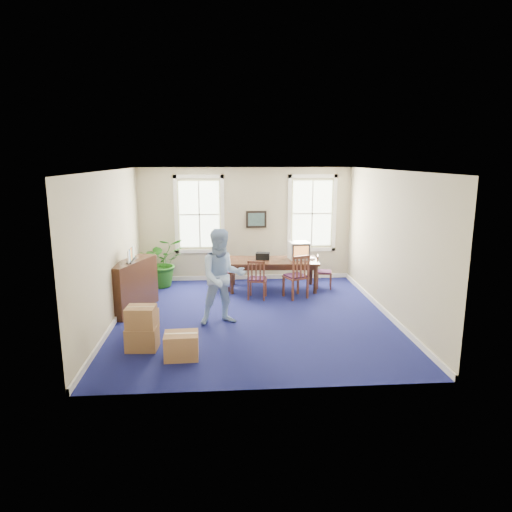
{
  "coord_description": "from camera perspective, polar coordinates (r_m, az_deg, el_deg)",
  "views": [
    {
      "loc": [
        -0.65,
        -9.59,
        3.45
      ],
      "look_at": [
        0.1,
        0.6,
        1.25
      ],
      "focal_mm": 32.0,
      "sensor_mm": 36.0,
      "label": 1
    }
  ],
  "objects": [
    {
      "name": "credenza",
      "position": [
        10.83,
        -15.27,
        -3.41
      ],
      "size": [
        0.99,
        1.65,
        1.25
      ],
      "primitive_type": "cube",
      "rotation": [
        0.0,
        0.0,
        -0.36
      ],
      "color": "#432516",
      "rests_on": "ground"
    },
    {
      "name": "crt_tv",
      "position": [
        12.22,
        5.37,
        0.69
      ],
      "size": [
        0.55,
        0.59,
        0.46
      ],
      "primitive_type": null,
      "rotation": [
        0.0,
        0.0,
        0.09
      ],
      "color": "#B7B7BC",
      "rests_on": "conference_table"
    },
    {
      "name": "potted_plant",
      "position": [
        12.67,
        -11.73,
        -0.75
      ],
      "size": [
        1.5,
        1.4,
        1.35
      ],
      "primitive_type": "imported",
      "rotation": [
        0.0,
        0.0,
        0.34
      ],
      "color": "#1C5713",
      "rests_on": "ground"
    },
    {
      "name": "wall_right",
      "position": [
        10.42,
        16.37,
        1.44
      ],
      "size": [
        0.0,
        6.5,
        6.5
      ],
      "primitive_type": "plane",
      "rotation": [
        1.57,
        0.0,
        -1.57
      ],
      "color": "#B7AD8B",
      "rests_on": "ground"
    },
    {
      "name": "equipment_bag",
      "position": [
        12.12,
        0.86,
        -0.01
      ],
      "size": [
        0.4,
        0.29,
        0.18
      ],
      "primitive_type": "cube",
      "rotation": [
        0.0,
        0.0,
        -0.16
      ],
      "color": "black",
      "rests_on": "conference_table"
    },
    {
      "name": "baseboard_right",
      "position": [
        10.79,
        15.73,
        -6.62
      ],
      "size": [
        0.04,
        6.5,
        0.12
      ],
      "primitive_type": "cube",
      "color": "white",
      "rests_on": "ground"
    },
    {
      "name": "man",
      "position": [
        9.56,
        -4.21,
        -2.63
      ],
      "size": [
        1.13,
        0.95,
        2.03
      ],
      "primitive_type": "imported",
      "rotation": [
        0.0,
        0.0,
        0.21
      ],
      "color": "#A4C6F3",
      "rests_on": "ground"
    },
    {
      "name": "conference_table",
      "position": [
        12.21,
        2.12,
        -2.31
      ],
      "size": [
        2.42,
        1.22,
        0.8
      ],
      "primitive_type": null,
      "rotation": [
        0.0,
        0.0,
        -0.06
      ],
      "color": "#432516",
      "rests_on": "ground"
    },
    {
      "name": "chair_end_left",
      "position": [
        12.12,
        -4.44,
        -2.04
      ],
      "size": [
        0.49,
        0.49,
        0.97
      ],
      "primitive_type": null,
      "rotation": [
        0.0,
        0.0,
        -1.43
      ],
      "color": "brown",
      "rests_on": "ground"
    },
    {
      "name": "ceiling",
      "position": [
        9.61,
        -0.34,
        10.67
      ],
      "size": [
        6.5,
        6.5,
        0.0
      ],
      "primitive_type": "plane",
      "rotation": [
        3.14,
        0.0,
        0.0
      ],
      "color": "white",
      "rests_on": "ground"
    },
    {
      "name": "brochure_rack",
      "position": [
        10.65,
        -15.38,
        0.62
      ],
      "size": [
        0.13,
        0.69,
        0.31
      ],
      "primitive_type": null,
      "rotation": [
        0.0,
        0.0,
        -0.01
      ],
      "color": "#99999E",
      "rests_on": "credenza"
    },
    {
      "name": "floor",
      "position": [
        10.21,
        -0.31,
        -7.6
      ],
      "size": [
        6.5,
        6.5,
        0.0
      ],
      "primitive_type": "plane",
      "color": "navy",
      "rests_on": "ground"
    },
    {
      "name": "wall_left",
      "position": [
        10.04,
        -17.67,
        0.96
      ],
      "size": [
        0.0,
        6.5,
        6.5
      ],
      "primitive_type": "plane",
      "rotation": [
        1.57,
        0.0,
        1.57
      ],
      "color": "#B7AD8B",
      "rests_on": "ground"
    },
    {
      "name": "wall_front",
      "position": [
        6.63,
        1.6,
        -4.05
      ],
      "size": [
        6.5,
        0.0,
        6.5
      ],
      "primitive_type": "plane",
      "rotation": [
        -1.57,
        0.0,
        0.0
      ],
      "color": "#B7AD8B",
      "rests_on": "ground"
    },
    {
      "name": "baseboard_left",
      "position": [
        10.43,
        -16.96,
        -7.37
      ],
      "size": [
        0.04,
        6.5,
        0.12
      ],
      "primitive_type": "cube",
      "color": "white",
      "rests_on": "ground"
    },
    {
      "name": "wall_picture",
      "position": [
        12.93,
        0.03,
        4.6
      ],
      "size": [
        0.58,
        0.06,
        0.48
      ],
      "primitive_type": null,
      "color": "black",
      "rests_on": "ground"
    },
    {
      "name": "cardboard_boxes",
      "position": [
        8.74,
        -12.59,
        -8.36
      ],
      "size": [
        1.58,
        1.58,
        0.86
      ],
      "primitive_type": null,
      "rotation": [
        0.0,
        0.0,
        -0.05
      ],
      "color": "#A77447",
      "rests_on": "ground"
    },
    {
      "name": "game_console",
      "position": [
        12.26,
        6.88,
        -0.28
      ],
      "size": [
        0.2,
        0.22,
        0.04
      ],
      "primitive_type": "cube",
      "rotation": [
        0.0,
        0.0,
        0.35
      ],
      "color": "white",
      "rests_on": "conference_table"
    },
    {
      "name": "baseboard_back",
      "position": [
        13.26,
        -1.27,
        -2.66
      ],
      "size": [
        6.0,
        0.04,
        0.12
      ],
      "primitive_type": "cube",
      "color": "white",
      "rests_on": "ground"
    },
    {
      "name": "window_left",
      "position": [
        12.92,
        -7.1,
        5.18
      ],
      "size": [
        1.4,
        0.12,
        2.2
      ],
      "primitive_type": null,
      "color": "white",
      "rests_on": "ground"
    },
    {
      "name": "chair_end_right",
      "position": [
        12.43,
        8.53,
        -1.96
      ],
      "size": [
        0.47,
        0.47,
        0.9
      ],
      "primitive_type": null,
      "rotation": [
        0.0,
        0.0,
        1.38
      ],
      "color": "brown",
      "rests_on": "ground"
    },
    {
      "name": "wall_back",
      "position": [
        12.98,
        -1.31,
        3.96
      ],
      "size": [
        6.5,
        0.0,
        6.5
      ],
      "primitive_type": "plane",
      "rotation": [
        1.57,
        0.0,
        0.0
      ],
      "color": "#B7AD8B",
      "rests_on": "ground"
    },
    {
      "name": "chair_near_left",
      "position": [
        11.37,
        0.15,
        -2.88
      ],
      "size": [
        0.53,
        0.53,
        1.0
      ],
      "primitive_type": null,
      "rotation": [
        0.0,
        0.0,
        2.93
      ],
      "color": "brown",
      "rests_on": "ground"
    },
    {
      "name": "window_right",
      "position": [
        13.16,
        7.02,
        5.3
      ],
      "size": [
        1.4,
        0.12,
        2.2
      ],
      "primitive_type": null,
      "color": "white",
      "rests_on": "ground"
    },
    {
      "name": "chair_near_right",
      "position": [
        11.46,
        4.97,
        -2.49
      ],
      "size": [
        0.66,
        0.66,
        1.12
      ],
      "primitive_type": null,
      "rotation": [
        0.0,
        0.0,
        3.56
      ],
      "color": "brown",
      "rests_on": "ground"
    }
  ]
}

